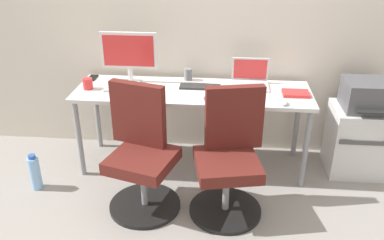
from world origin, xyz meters
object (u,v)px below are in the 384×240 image
(printer, at_px, (368,95))
(water_bottle_on_floor, at_px, (35,173))
(office_chair_right, at_px, (229,159))
(desktop_monitor, at_px, (129,54))
(side_cabinet, at_px, (359,140))
(coffee_mug, at_px, (88,84))
(open_laptop, at_px, (250,80))
(office_chair_left, at_px, (142,155))

(printer, relative_size, water_bottle_on_floor, 1.29)
(office_chair_right, distance_m, water_bottle_on_floor, 1.58)
(water_bottle_on_floor, bearing_deg, printer, 11.33)
(office_chair_right, bearing_deg, desktop_monitor, 139.87)
(side_cabinet, distance_m, desktop_monitor, 2.09)
(side_cabinet, bearing_deg, printer, -90.00)
(printer, distance_m, coffee_mug, 2.29)
(open_laptop, bearing_deg, desktop_monitor, 179.54)
(coffee_mug, bearing_deg, desktop_monitor, 33.43)
(water_bottle_on_floor, relative_size, coffee_mug, 3.37)
(office_chair_left, xyz_separation_m, side_cabinet, (1.75, 0.64, -0.13))
(water_bottle_on_floor, xyz_separation_m, desktop_monitor, (0.68, 0.64, 0.82))
(water_bottle_on_floor, relative_size, open_laptop, 1.00)
(side_cabinet, height_order, open_laptop, open_laptop)
(open_laptop, bearing_deg, coffee_mug, -171.58)
(side_cabinet, height_order, water_bottle_on_floor, side_cabinet)
(open_laptop, relative_size, coffee_mug, 3.37)
(side_cabinet, bearing_deg, desktop_monitor, 177.05)
(side_cabinet, xyz_separation_m, coffee_mug, (-2.29, -0.10, 0.47))
(coffee_mug, bearing_deg, office_chair_left, -44.29)
(desktop_monitor, bearing_deg, coffee_mug, -146.57)
(open_laptop, bearing_deg, side_cabinet, -5.65)
(coffee_mug, bearing_deg, printer, 2.60)
(office_chair_right, xyz_separation_m, side_cabinet, (1.10, 0.63, -0.13))
(office_chair_left, relative_size, coffee_mug, 10.22)
(office_chair_right, bearing_deg, water_bottle_on_floor, 176.29)
(water_bottle_on_floor, height_order, open_laptop, open_laptop)
(office_chair_right, xyz_separation_m, water_bottle_on_floor, (-1.55, 0.10, -0.28))
(printer, bearing_deg, office_chair_right, -150.16)
(side_cabinet, bearing_deg, office_chair_left, -160.00)
(side_cabinet, distance_m, coffee_mug, 2.34)
(office_chair_right, relative_size, water_bottle_on_floor, 3.03)
(printer, bearing_deg, desktop_monitor, 177.02)
(printer, height_order, desktop_monitor, desktop_monitor)
(desktop_monitor, xyz_separation_m, open_laptop, (1.03, -0.01, -0.19))
(side_cabinet, distance_m, water_bottle_on_floor, 2.71)
(desktop_monitor, bearing_deg, printer, -2.98)
(office_chair_right, xyz_separation_m, coffee_mug, (-1.19, 0.53, 0.34))
(side_cabinet, bearing_deg, open_laptop, 174.35)
(side_cabinet, relative_size, water_bottle_on_floor, 1.89)
(printer, distance_m, desktop_monitor, 2.00)
(office_chair_left, relative_size, office_chair_right, 1.00)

